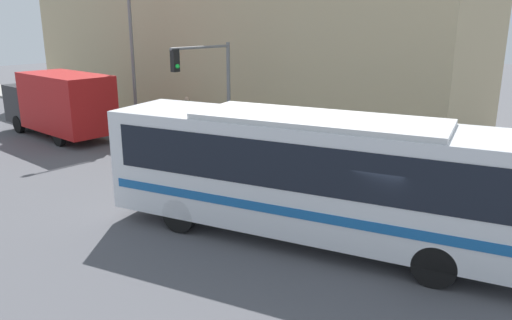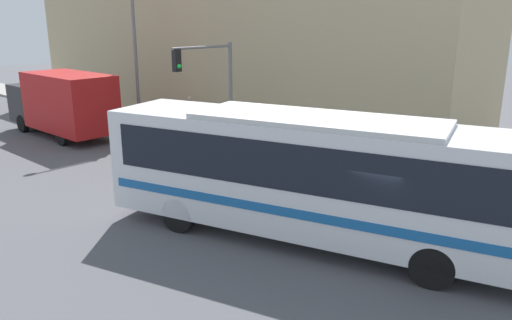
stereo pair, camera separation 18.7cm
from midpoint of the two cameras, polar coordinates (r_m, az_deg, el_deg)
The scene contains 11 objects.
ground_plane at distance 13.32m, azimuth 12.25°, elevation -10.18°, with size 120.00×120.00×0.00m, color #515156.
sidewalk at distance 31.02m, azimuth -15.53°, elevation 4.76°, with size 2.75×70.00×0.15m.
building_facade at distance 30.18m, azimuth -4.90°, elevation 14.34°, with size 6.00×30.31×9.94m.
city_bus at distance 13.02m, azimuth 6.55°, elevation -1.25°, with size 5.52×11.82×3.40m.
delivery_truck at distance 26.82m, azimuth -21.77°, elevation 6.11°, with size 2.42×7.23×3.19m.
fire_hydrant at distance 18.62m, azimuth 12.44°, elevation -0.80°, with size 0.27×0.36×0.78m.
traffic_light_pole at distance 21.68m, azimuth -5.69°, elevation 9.42°, with size 3.28×0.35×4.61m.
parking_meter at distance 23.12m, azimuth -4.45°, elevation 4.05°, with size 0.14×0.14×1.31m.
street_lamp at distance 27.89m, azimuth -14.99°, elevation 14.09°, with size 3.13×0.28×8.43m.
pedestrian_near_corner at distance 25.33m, azimuth -8.05°, elevation 5.16°, with size 0.34×0.34×1.86m.
pedestrian_mid_block at distance 22.50m, azimuth 1.55°, elevation 3.91°, with size 0.34×0.34×1.84m.
Camera 1 is at (-10.64, -5.60, 5.78)m, focal length 35.00 mm.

